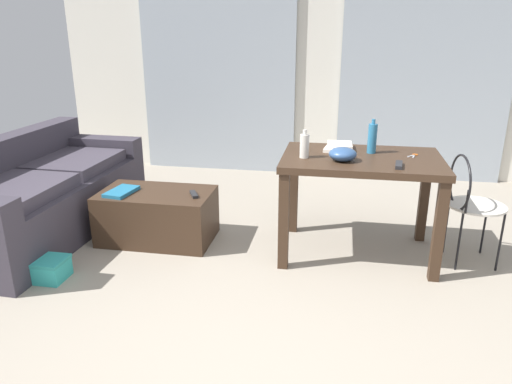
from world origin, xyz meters
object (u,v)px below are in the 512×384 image
(book_stack, at_px, (339,147))
(tv_remote_primary, at_px, (194,194))
(magazine, at_px, (121,192))
(shoebox, at_px, (42,268))
(coffee_table, at_px, (157,216))
(craft_table, at_px, (361,172))
(couch, at_px, (40,196))
(bottle_near, at_px, (304,146))
(bowl, at_px, (343,154))
(bottle_far, at_px, (372,138))
(scissors, at_px, (414,155))
(tv_remote_on_table, at_px, (399,165))
(wire_chair, at_px, (468,197))

(book_stack, distance_m, tv_remote_primary, 1.18)
(magazine, distance_m, shoebox, 0.83)
(coffee_table, distance_m, craft_table, 1.64)
(craft_table, bearing_deg, book_stack, 130.46)
(couch, height_order, magazine, couch)
(bottle_near, relative_size, bowl, 1.04)
(tv_remote_primary, bearing_deg, magazine, 157.06)
(bottle_far, relative_size, scissors, 2.18)
(book_stack, bearing_deg, shoebox, -153.10)
(magazine, height_order, shoebox, magazine)
(bowl, height_order, scissors, bowl)
(couch, bearing_deg, shoebox, -57.99)
(book_stack, xyz_separation_m, magazine, (-1.67, -0.30, -0.36))
(tv_remote_primary, bearing_deg, tv_remote_on_table, -33.63)
(coffee_table, height_order, scissors, scissors)
(coffee_table, height_order, tv_remote_primary, tv_remote_primary)
(wire_chair, xyz_separation_m, tv_remote_on_table, (-0.52, -0.22, 0.27))
(bottle_far, bearing_deg, coffee_table, -174.69)
(bottle_far, height_order, scissors, bottle_far)
(book_stack, distance_m, tv_remote_on_table, 0.59)
(craft_table, distance_m, shoebox, 2.35)
(craft_table, distance_m, scissors, 0.40)
(bottle_far, height_order, tv_remote_primary, bottle_far)
(couch, relative_size, tv_remote_on_table, 12.44)
(scissors, distance_m, tv_remote_primary, 1.68)
(coffee_table, relative_size, scissors, 7.69)
(couch, xyz_separation_m, coffee_table, (1.02, 0.02, -0.11))
(craft_table, bearing_deg, bowl, -135.88)
(book_stack, distance_m, shoebox, 2.31)
(tv_remote_primary, bearing_deg, bottle_near, -29.87)
(bottle_near, bearing_deg, couch, 178.65)
(bottle_near, xyz_separation_m, shoebox, (-1.72, -0.70, -0.77))
(bottle_far, relative_size, shoebox, 0.74)
(scissors, bearing_deg, magazine, -174.72)
(tv_remote_on_table, bearing_deg, book_stack, 140.29)
(scissors, xyz_separation_m, tv_remote_primary, (-1.63, -0.16, -0.35))
(couch, height_order, coffee_table, couch)
(bowl, relative_size, shoebox, 0.57)
(bottle_near, height_order, book_stack, bottle_near)
(tv_remote_on_table, bearing_deg, scissors, 73.52)
(bottle_near, xyz_separation_m, book_stack, (0.24, 0.30, -0.07))
(scissors, bearing_deg, bottle_near, -165.87)
(craft_table, bearing_deg, tv_remote_on_table, -43.75)
(tv_remote_on_table, height_order, scissors, tv_remote_on_table)
(coffee_table, bearing_deg, bottle_far, 5.31)
(craft_table, xyz_separation_m, bottle_near, (-0.41, -0.10, 0.20))
(couch, distance_m, craft_table, 2.62)
(craft_table, bearing_deg, scissors, 15.08)
(wire_chair, xyz_separation_m, book_stack, (-0.93, 0.21, 0.28))
(bottle_far, bearing_deg, craft_table, -118.77)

